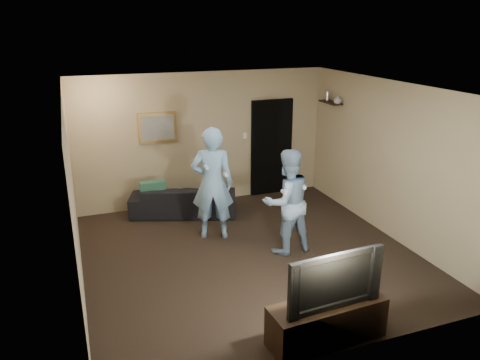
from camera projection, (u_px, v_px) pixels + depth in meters
name	position (u px, v px, depth m)	size (l,w,h in m)	color
ground	(249.00, 254.00, 7.39)	(5.00, 5.00, 0.00)	black
ceiling	(250.00, 88.00, 6.55)	(5.00, 5.00, 0.04)	silver
wall_back	(204.00, 139.00, 9.19)	(5.00, 0.04, 2.60)	tan
wall_front	(339.00, 249.00, 4.75)	(5.00, 0.04, 2.60)	tan
wall_left	(73.00, 197.00, 6.15)	(0.04, 5.00, 2.60)	tan
wall_right	(389.00, 160.00, 7.78)	(0.04, 5.00, 2.60)	tan
sofa	(183.00, 199.00, 8.87)	(1.97, 0.77, 0.57)	black
throw_pillow	(153.00, 193.00, 8.62)	(0.47, 0.15, 0.47)	#1A4E3C
painting_frame	(158.00, 128.00, 8.78)	(0.72, 0.05, 0.57)	olive
painting_canvas	(158.00, 128.00, 8.75)	(0.62, 0.01, 0.47)	slate
doorway	(271.00, 148.00, 9.73)	(0.90, 0.06, 2.00)	black
light_switch	(245.00, 136.00, 9.45)	(0.08, 0.02, 0.12)	silver
wall_shelf	(331.00, 102.00, 9.13)	(0.20, 0.60, 0.03)	black
shelf_vase	(338.00, 100.00, 8.87)	(0.15, 0.15, 0.16)	#BDBCC1
shelf_figurine	(327.00, 96.00, 9.21)	(0.06, 0.06, 0.18)	#BBBBC0
tv_console	(327.00, 322.00, 5.32)	(1.37, 0.44, 0.49)	black
television	(330.00, 277.00, 5.13)	(1.16, 0.15, 0.67)	black
wii_player_left	(212.00, 183.00, 7.71)	(0.80, 0.64, 1.91)	#7FB1DC
wii_player_right	(287.00, 202.00, 7.24)	(0.86, 0.70, 1.68)	#85A3C1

